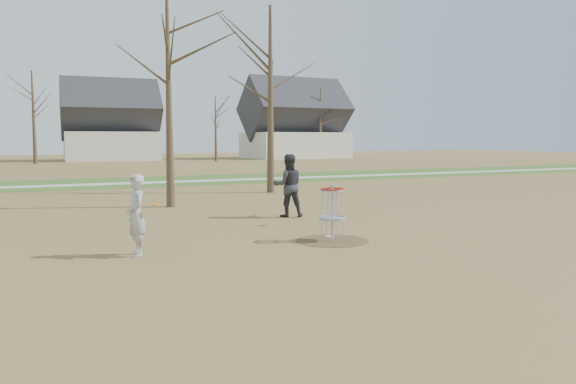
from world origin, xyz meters
The scene contains 11 objects.
ground centered at (0.00, 0.00, 0.00)m, with size 160.00×160.00×0.00m, color brown.
green_band centered at (0.00, 21.00, 0.01)m, with size 160.00×8.00×0.01m, color #2D5119.
footpath centered at (0.00, 20.00, 0.01)m, with size 160.00×1.50×0.01m, color #9E9E99.
dirt_circle centered at (0.00, 0.00, 0.01)m, with size 1.80×1.80×0.01m, color #47331E.
player_standing centered at (-4.67, 0.24, 0.88)m, with size 0.64×0.42×1.75m, color #A8A8A8.
player_throwing centered at (0.82, 4.32, 1.01)m, with size 0.98×0.76×2.01m, color #2D2D32.
disc_grounded centered at (0.19, 0.48, 0.02)m, with size 0.22×0.22×0.02m, color white.
discs_in_play centered at (-1.83, 1.36, 1.00)m, with size 4.94×2.69×0.26m.
disc_golf_basket centered at (0.00, 0.00, 0.91)m, with size 0.64×0.64×1.35m.
bare_trees centered at (1.78, 35.79, 5.35)m, with size 52.62×44.98×9.00m.
houses_row centered at (4.32, 52.56, 3.52)m, with size 56.51×10.01×7.26m.
Camera 1 is at (-6.74, -11.90, 2.53)m, focal length 35.00 mm.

